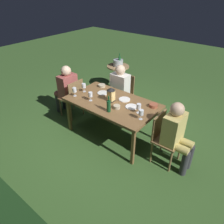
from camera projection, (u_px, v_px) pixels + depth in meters
name	position (u px, v px, depth m)	size (l,w,h in m)	color
ground_plane	(112.00, 134.00, 4.29)	(16.00, 16.00, 0.00)	#385B28
dining_table	(112.00, 104.00, 3.92)	(1.66, 0.96, 0.75)	brown
chair_head_near	(164.00, 136.00, 3.46)	(0.40, 0.42, 0.87)	brown
person_in_mustard	(177.00, 133.00, 3.27)	(0.48, 0.38, 1.15)	tan
chair_side_left_b	(123.00, 92.00, 4.80)	(0.42, 0.40, 0.87)	brown
person_in_cream	(118.00, 89.00, 4.59)	(0.38, 0.47, 1.15)	white
chair_head_far	(73.00, 97.00, 4.60)	(0.40, 0.42, 0.87)	brown
person_in_rust	(66.00, 88.00, 4.63)	(0.48, 0.38, 1.15)	#9E4C47
lantern_centerpiece	(111.00, 94.00, 3.83)	(0.15, 0.15, 0.27)	black
green_bottle_on_table	(109.00, 106.00, 3.54)	(0.07, 0.07, 0.29)	#144723
wine_glass_a	(90.00, 95.00, 3.86)	(0.08, 0.08, 0.17)	silver
wine_glass_b	(75.00, 90.00, 4.01)	(0.08, 0.08, 0.17)	silver
wine_glass_c	(84.00, 86.00, 4.17)	(0.08, 0.08, 0.17)	silver
wine_glass_d	(141.00, 113.00, 3.34)	(0.08, 0.08, 0.17)	silver
wine_glass_e	(139.00, 107.00, 3.50)	(0.08, 0.08, 0.17)	silver
plate_a	(103.00, 93.00, 4.16)	(0.21, 0.21, 0.01)	silver
plate_b	(131.00, 107.00, 3.72)	(0.21, 0.21, 0.01)	white
plate_c	(124.00, 99.00, 3.94)	(0.21, 0.21, 0.01)	white
bowl_olives	(102.00, 86.00, 4.41)	(0.14, 0.14, 0.05)	#BCAD8E
bowl_bread	(117.00, 107.00, 3.67)	(0.12, 0.12, 0.06)	#BCAD8E
bowl_salad	(153.00, 105.00, 3.71)	(0.15, 0.15, 0.05)	#9E5138
side_table	(118.00, 74.00, 5.82)	(0.59, 0.59, 0.67)	#9E7A51
ice_bucket	(118.00, 62.00, 5.66)	(0.26, 0.26, 0.34)	#B2B7BF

